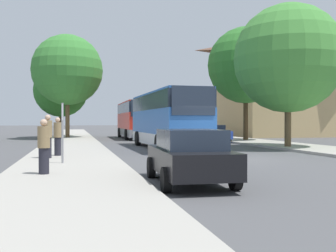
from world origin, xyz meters
name	(u,v)px	position (x,y,z in m)	size (l,w,h in m)	color
ground_plane	(229,159)	(0.00, 0.00, 0.00)	(300.00, 300.00, 0.00)	#4C4C4F
sidewalk_left	(71,161)	(-7.00, 0.00, 0.07)	(4.00, 120.00, 0.15)	#A39E93
building_right_background	(317,83)	(21.24, 24.59, 6.31)	(21.52, 10.41, 12.61)	tan
bus_front	(167,119)	(-1.20, 7.29, 1.85)	(2.93, 11.03, 3.47)	silver
bus_middle	(135,119)	(-0.98, 21.80, 1.90)	(2.81, 10.66, 3.57)	gray
parked_car_left_curb	(189,155)	(-3.80, -6.41, 0.77)	(2.10, 4.20, 1.49)	black
parked_car_right_near	(212,133)	(4.17, 13.74, 0.74)	(1.96, 4.49, 1.41)	#233D9E
parked_car_right_far	(174,129)	(3.78, 24.69, 0.81)	(2.02, 3.93, 1.57)	#236B38
bus_stop_sign	(62,125)	(-7.28, -1.59, 1.55)	(0.08, 0.45, 2.24)	gray
pedestrian_waiting_near	(44,146)	(-7.73, -4.57, 0.96)	(0.36, 0.36, 1.62)	#23232D
pedestrian_waiting_far	(58,136)	(-7.58, 1.77, 1.02)	(0.36, 0.36, 1.73)	#23232D
pedestrian_walking_back	(48,136)	(-7.94, 0.61, 1.08)	(0.36, 0.36, 1.83)	#23232D
tree_left_near	(67,70)	(-7.46, 22.36, 6.64)	(6.78, 6.78, 9.89)	brown
tree_left_far	(61,90)	(-8.19, 26.13, 4.96)	(5.61, 5.61, 7.63)	#513D23
tree_right_near	(246,65)	(7.15, 13.77, 6.38)	(6.38, 6.38, 9.43)	#47331E
tree_right_mid	(288,59)	(6.00, 5.15, 5.57)	(6.69, 6.69, 8.78)	brown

